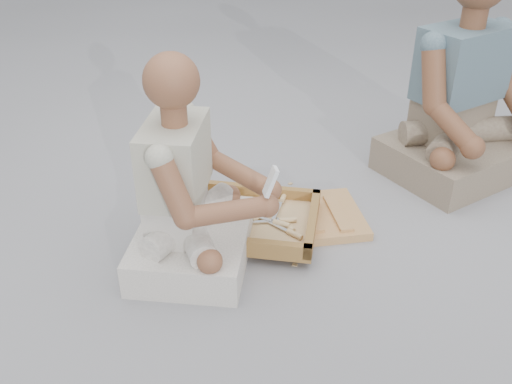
{
  "coord_description": "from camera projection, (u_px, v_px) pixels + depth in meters",
  "views": [
    {
      "loc": [
        -0.18,
        -1.64,
        1.36
      ],
      "look_at": [
        -0.09,
        0.13,
        0.3
      ],
      "focal_mm": 40.0,
      "sensor_mm": 36.0,
      "label": 1
    }
  ],
  "objects": [
    {
      "name": "ground",
      "position": [
        282.0,
        279.0,
        2.11
      ],
      "size": [
        60.0,
        60.0,
        0.0
      ],
      "primitive_type": "plane",
      "color": "#95959A",
      "rests_on": "ground"
    },
    {
      "name": "carved_panel",
      "position": [
        296.0,
        219.0,
        2.42
      ],
      "size": [
        0.59,
        0.43,
        0.04
      ],
      "primitive_type": "cube",
      "rotation": [
        0.0,
        0.0,
        0.11
      ],
      "color": "olive",
      "rests_on": "ground"
    },
    {
      "name": "tool_tray",
      "position": [
        250.0,
        220.0,
        2.34
      ],
      "size": [
        0.63,
        0.54,
        0.07
      ],
      "rotation": [
        0.0,
        0.0,
        -0.22
      ],
      "color": "brown",
      "rests_on": "carved_panel"
    },
    {
      "name": "chisel_0",
      "position": [
        252.0,
        207.0,
        2.41
      ],
      "size": [
        0.14,
        0.19,
        0.02
      ],
      "rotation": [
        0.0,
        0.0,
        0.99
      ],
      "color": "silver",
      "rests_on": "tool_tray"
    },
    {
      "name": "chisel_1",
      "position": [
        245.0,
        205.0,
        2.41
      ],
      "size": [
        0.15,
        0.19,
        0.02
      ],
      "rotation": [
        0.0,
        0.0,
        0.92
      ],
      "color": "silver",
      "rests_on": "tool_tray"
    },
    {
      "name": "chisel_2",
      "position": [
        282.0,
        220.0,
        2.32
      ],
      "size": [
        0.22,
        0.03,
        0.02
      ],
      "rotation": [
        0.0,
        0.0,
        0.05
      ],
      "color": "silver",
      "rests_on": "tool_tray"
    },
    {
      "name": "chisel_3",
      "position": [
        277.0,
        222.0,
        2.3
      ],
      "size": [
        0.2,
        0.13,
        0.02
      ],
      "rotation": [
        0.0,
        0.0,
        -0.53
      ],
      "color": "silver",
      "rests_on": "tool_tray"
    },
    {
      "name": "chisel_4",
      "position": [
        277.0,
        197.0,
        2.48
      ],
      "size": [
        0.13,
        0.2,
        0.02
      ],
      "rotation": [
        0.0,
        0.0,
        1.02
      ],
      "color": "silver",
      "rests_on": "tool_tray"
    },
    {
      "name": "chisel_5",
      "position": [
        246.0,
        209.0,
        2.39
      ],
      "size": [
        0.14,
        0.19,
        0.02
      ],
      "rotation": [
        0.0,
        0.0,
        0.96
      ],
      "color": "silver",
      "rests_on": "tool_tray"
    },
    {
      "name": "chisel_6",
      "position": [
        282.0,
        199.0,
        2.44
      ],
      "size": [
        0.09,
        0.21,
        0.02
      ],
      "rotation": [
        0.0,
        0.0,
        1.25
      ],
      "color": "silver",
      "rests_on": "tool_tray"
    },
    {
      "name": "chisel_7",
      "position": [
        290.0,
        232.0,
        2.25
      ],
      "size": [
        0.17,
        0.17,
        0.02
      ],
      "rotation": [
        0.0,
        0.0,
        -0.79
      ],
      "color": "silver",
      "rests_on": "tool_tray"
    },
    {
      "name": "chisel_8",
      "position": [
        285.0,
        224.0,
        2.3
      ],
      "size": [
        0.13,
        0.19,
        0.02
      ],
      "rotation": [
        0.0,
        0.0,
        -0.99
      ],
      "color": "silver",
      "rests_on": "tool_tray"
    },
    {
      "name": "chisel_9",
      "position": [
        255.0,
        218.0,
        2.33
      ],
      "size": [
        0.19,
        0.13,
        0.02
      ],
      "rotation": [
        0.0,
        0.0,
        0.57
      ],
      "color": "silver",
      "rests_on": "tool_tray"
    },
    {
      "name": "wood_chip_0",
      "position": [
        229.0,
        244.0,
        2.3
      ],
      "size": [
        0.02,
        0.02,
        0.0
      ],
      "primitive_type": "cube",
      "rotation": [
        0.0,
        0.0,
        2.95
      ],
      "color": "#D7AC7E",
      "rests_on": "ground"
    },
    {
      "name": "wood_chip_1",
      "position": [
        195.0,
        226.0,
        2.41
      ],
      "size": [
        0.02,
        0.02,
        0.0
      ],
      "primitive_type": "cube",
      "rotation": [
        0.0,
        0.0,
        3.07
      ],
      "color": "#D7AC7E",
      "rests_on": "ground"
    },
    {
      "name": "wood_chip_2",
      "position": [
        295.0,
        265.0,
        2.18
      ],
      "size": [
        0.02,
        0.02,
        0.0
      ],
      "primitive_type": "cube",
      "rotation": [
        0.0,
        0.0,
        2.76
      ],
      "color": "#D7AC7E",
      "rests_on": "ground"
    },
    {
      "name": "wood_chip_3",
      "position": [
        187.0,
        251.0,
        2.25
      ],
      "size": [
        0.02,
        0.02,
        0.0
      ],
      "primitive_type": "cube",
      "rotation": [
        0.0,
        0.0,
        2.05
      ],
      "color": "#D7AC7E",
      "rests_on": "ground"
    },
    {
      "name": "wood_chip_4",
      "position": [
        175.0,
        191.0,
        2.66
      ],
      "size": [
        0.02,
        0.02,
        0.0
      ],
      "primitive_type": "cube",
      "rotation": [
        0.0,
        0.0,
        1.3
      ],
      "color": "#D7AC7E",
      "rests_on": "ground"
    },
    {
      "name": "wood_chip_5",
      "position": [
        290.0,
        184.0,
        2.71
      ],
      "size": [
        0.02,
        0.02,
        0.0
      ],
      "primitive_type": "cube",
      "rotation": [
        0.0,
        0.0,
        0.64
      ],
      "color": "#D7AC7E",
      "rests_on": "ground"
    },
    {
      "name": "wood_chip_6",
      "position": [
        285.0,
        207.0,
        2.54
      ],
      "size": [
        0.02,
        0.02,
        0.0
      ],
      "primitive_type": "cube",
      "rotation": [
        0.0,
        0.0,
        0.65
      ],
      "color": "#D7AC7E",
      "rests_on": "ground"
    },
    {
      "name": "wood_chip_7",
      "position": [
        199.0,
        278.0,
        2.11
      ],
      "size": [
        0.02,
        0.02,
        0.0
      ],
      "primitive_type": "cube",
      "rotation": [
        0.0,
        0.0,
        1.96
      ],
      "color": "#D7AC7E",
      "rests_on": "ground"
    },
    {
      "name": "wood_chip_8",
      "position": [
        202.0,
        204.0,
        2.56
      ],
      "size": [
        0.02,
        0.02,
        0.0
      ],
      "primitive_type": "cube",
      "rotation": [
        0.0,
        0.0,
        1.21
      ],
      "color": "#D7AC7E",
      "rests_on": "ground"
    },
    {
      "name": "wood_chip_9",
      "position": [
        254.0,
        208.0,
        2.53
      ],
      "size": [
        0.02,
        0.02,
        0.0
      ],
      "primitive_type": "cube",
      "rotation": [
        0.0,
        0.0,
        1.71
      ],
      "color": "#D7AC7E",
      "rests_on": "ground"
    },
    {
      "name": "wood_chip_10",
      "position": [
        171.0,
        281.0,
        2.1
      ],
      "size": [
        0.02,
        0.02,
        0.0
      ],
      "primitive_type": "cube",
      "rotation": [
        0.0,
        0.0,
        2.68
      ],
      "color": "#D7AC7E",
      "rests_on": "ground"
    },
    {
      "name": "craftsman",
      "position": [
        189.0,
        197.0,
        2.08
      ],
      "size": [
        0.58,
        0.58,
        0.82
      ],
      "rotation": [
        0.0,
        0.0,
        -1.74
      ],
      "color": "silver",
      "rests_on": "ground"
    },
    {
      "name": "companion",
      "position": [
        462.0,
        107.0,
        2.66
      ],
      "size": [
        0.81,
        0.76,
        1.01
      ],
      "rotation": [
        0.0,
        0.0,
        3.66
      ],
      "color": "gray",
      "rests_on": "ground"
    },
    {
      "name": "mobile_phone",
      "position": [
        271.0,
        182.0,
        1.94
      ],
      "size": [
        0.06,
        0.05,
        0.11
      ],
      "rotation": [
        -0.35,
        0.0,
        -1.41
      ],
      "color": "white",
      "rests_on": "craftsman"
    }
  ]
}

